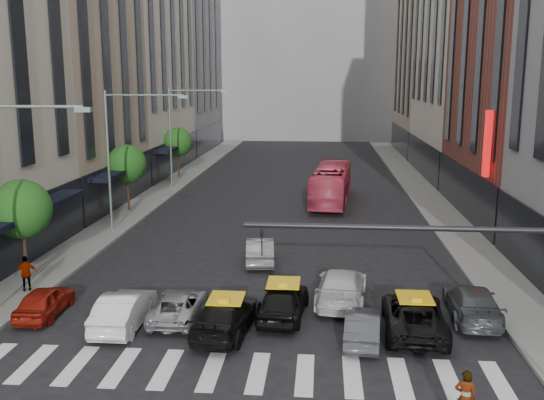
% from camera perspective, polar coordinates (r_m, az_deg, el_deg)
% --- Properties ---
extents(ground, '(160.00, 160.00, 0.00)m').
position_cam_1_polar(ground, '(20.24, -3.58, -17.78)').
color(ground, black).
rests_on(ground, ground).
extents(sidewalk_left, '(3.00, 96.00, 0.15)m').
position_cam_1_polar(sidewalk_left, '(50.51, -11.59, -0.06)').
color(sidewalk_left, slate).
rests_on(sidewalk_left, ground).
extents(sidewalk_right, '(3.00, 96.00, 0.15)m').
position_cam_1_polar(sidewalk_right, '(49.28, 15.03, -0.50)').
color(sidewalk_right, slate).
rests_on(sidewalk_right, ground).
extents(building_left_b, '(8.00, 16.00, 24.00)m').
position_cam_1_polar(building_left_b, '(49.61, -19.09, 13.22)').
color(building_left_b, tan).
rests_on(building_left_b, ground).
extents(building_left_d, '(8.00, 18.00, 30.00)m').
position_cam_1_polar(building_left_d, '(84.96, -8.88, 14.67)').
color(building_left_d, gray).
rests_on(building_left_d, ground).
extents(building_right_b, '(8.00, 18.00, 26.00)m').
position_cam_1_polar(building_right_b, '(46.84, 23.37, 14.30)').
color(building_right_b, brown).
rests_on(building_right_b, ground).
extents(building_right_d, '(8.00, 18.00, 28.00)m').
position_cam_1_polar(building_right_d, '(83.83, 15.09, 13.79)').
color(building_right_d, tan).
rests_on(building_right_d, ground).
extents(building_far, '(30.00, 10.00, 36.00)m').
position_cam_1_polar(building_far, '(102.85, 3.44, 15.85)').
color(building_far, gray).
rests_on(building_far, ground).
extents(tree_near, '(2.88, 2.88, 4.95)m').
position_cam_1_polar(tree_near, '(31.68, -22.50, -0.81)').
color(tree_near, black).
rests_on(tree_near, sidewalk_left).
extents(tree_mid, '(2.88, 2.88, 4.95)m').
position_cam_1_polar(tree_mid, '(46.25, -13.50, 3.32)').
color(tree_mid, black).
rests_on(tree_mid, sidewalk_left).
extents(tree_far, '(2.88, 2.88, 4.95)m').
position_cam_1_polar(tree_far, '(61.54, -8.86, 5.42)').
color(tree_far, black).
rests_on(tree_far, sidewalk_left).
extents(streetlamp_mid, '(5.38, 0.25, 9.00)m').
position_cam_1_polar(streetlamp_mid, '(39.78, -13.92, 5.32)').
color(streetlamp_mid, gray).
rests_on(streetlamp_mid, sidewalk_left).
extents(streetlamp_far, '(5.38, 0.25, 9.00)m').
position_cam_1_polar(streetlamp_far, '(55.12, -8.61, 7.10)').
color(streetlamp_far, gray).
rests_on(streetlamp_far, sidewalk_left).
extents(traffic_signal, '(10.10, 0.20, 6.00)m').
position_cam_1_polar(traffic_signal, '(18.05, 20.85, -6.73)').
color(traffic_signal, black).
rests_on(traffic_signal, ground).
extents(liberty_sign, '(0.30, 0.70, 4.00)m').
position_cam_1_polar(liberty_sign, '(38.97, 19.61, 5.01)').
color(liberty_sign, red).
rests_on(liberty_sign, ground).
extents(car_red, '(1.61, 3.77, 1.27)m').
position_cam_1_polar(car_red, '(27.63, -20.61, -8.89)').
color(car_red, maroon).
rests_on(car_red, ground).
extents(car_white_front, '(1.55, 4.42, 1.46)m').
position_cam_1_polar(car_white_front, '(25.48, -13.76, -9.97)').
color(car_white_front, silver).
rests_on(car_white_front, ground).
extents(car_silver, '(2.02, 4.28, 1.18)m').
position_cam_1_polar(car_silver, '(25.84, -8.79, -9.78)').
color(car_silver, '#A1A2A6').
rests_on(car_silver, ground).
extents(taxi_left, '(2.58, 5.04, 1.40)m').
position_cam_1_polar(taxi_left, '(24.28, -4.31, -10.82)').
color(taxi_left, black).
rests_on(taxi_left, ground).
extents(taxi_center, '(2.21, 4.59, 1.51)m').
position_cam_1_polar(taxi_center, '(25.62, 1.08, -9.44)').
color(taxi_center, black).
rests_on(taxi_center, ground).
extents(car_grey_mid, '(1.61, 3.79, 1.22)m').
position_cam_1_polar(car_grey_mid, '(23.77, 8.52, -11.66)').
color(car_grey_mid, '#37393D').
rests_on(car_grey_mid, ground).
extents(taxi_right, '(2.60, 5.21, 1.42)m').
position_cam_1_polar(taxi_right, '(24.91, 13.21, -10.49)').
color(taxi_right, black).
rests_on(taxi_right, ground).
extents(car_grey_curb, '(2.27, 4.94, 1.40)m').
position_cam_1_polar(car_grey_curb, '(26.88, 18.34, -9.15)').
color(car_grey_curb, '#43474B').
rests_on(car_grey_curb, ground).
extents(car_row2_left, '(1.92, 4.36, 1.39)m').
position_cam_1_polar(car_row2_left, '(33.05, -1.15, -4.74)').
color(car_row2_left, gray).
rests_on(car_row2_left, ground).
extents(car_row2_right, '(2.61, 5.35, 1.50)m').
position_cam_1_polar(car_row2_right, '(27.50, 6.55, -8.05)').
color(car_row2_right, silver).
rests_on(car_row2_right, ground).
extents(bus, '(3.58, 11.22, 3.07)m').
position_cam_1_polar(bus, '(48.92, 5.60, 1.50)').
color(bus, '#D83F5B').
rests_on(bus, ground).
extents(rider, '(0.70, 0.57, 1.67)m').
position_cam_1_polar(rider, '(18.34, 17.85, -15.78)').
color(rider, gray).
rests_on(rider, motorcycle).
extents(pedestrian_far, '(1.05, 0.84, 1.67)m').
position_cam_1_polar(pedestrian_far, '(30.48, -22.12, -6.43)').
color(pedestrian_far, gray).
rests_on(pedestrian_far, sidewalk_left).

